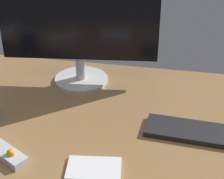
% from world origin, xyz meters
% --- Properties ---
extents(desk, '(1.40, 0.84, 0.02)m').
position_xyz_m(desk, '(0.00, 0.00, 0.01)').
color(desk, olive).
rests_on(desk, ground).
extents(monitor, '(0.61, 0.22, 0.46)m').
position_xyz_m(monitor, '(-0.08, 0.25, 0.26)').
color(monitor, silver).
rests_on(monitor, desk).
extents(keyboard, '(0.35, 0.14, 0.02)m').
position_xyz_m(keyboard, '(0.39, -0.03, 0.03)').
color(keyboard, black).
rests_on(keyboard, desk).
extents(media_remote, '(0.18, 0.13, 0.04)m').
position_xyz_m(media_remote, '(-0.18, -0.25, 0.03)').
color(media_remote, '#B7B7BC').
rests_on(media_remote, desk).
extents(notepad, '(0.17, 0.12, 0.01)m').
position_xyz_m(notepad, '(0.10, -0.26, 0.02)').
color(notepad, silver).
rests_on(notepad, desk).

